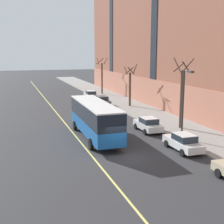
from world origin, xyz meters
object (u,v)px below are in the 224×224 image
Objects in this scene: city_bus at (95,118)px; parked_car_white_2 at (183,142)px; street_tree_mid_block at (181,93)px; street_lamp at (185,97)px; parked_car_white_3 at (91,95)px; parked_car_white_1 at (148,124)px; parked_car_darkgray_0 at (102,101)px; street_tree_far_downtown at (102,76)px; street_tree_far_uptown at (130,85)px.

city_bus reaches higher than parked_car_white_2.
street_tree_mid_block is 4.71m from street_lamp.
parked_car_white_2 is at bearing -90.00° from parked_car_white_3.
street_tree_mid_block is (3.89, -0.17, 3.30)m from parked_car_white_1.
city_bus reaches higher than parked_car_darkgray_0.
parked_car_white_1 is 0.60× the size of street_tree_far_downtown.
parked_car_white_2 is at bearing -95.77° from street_tree_far_downtown.
street_tree_far_downtown is (-0.02, 15.47, 0.41)m from street_tree_far_uptown.
street_tree_far_downtown is (3.83, 37.93, 3.04)m from parked_car_white_2.
parked_car_white_3 is 25.81m from street_tree_mid_block.
parked_car_white_1 is 0.67× the size of street_tree_far_uptown.
street_tree_far_downtown is at bearing 72.21° from city_bus.
parked_car_darkgray_0 is 13.93m from street_tree_far_downtown.
city_bus is 1.47× the size of street_tree_mid_block.
street_lamp is (-2.15, -4.18, 0.22)m from street_tree_mid_block.
city_bus is 26.75m from parked_car_white_3.
street_tree_far_downtown reaches higher than parked_car_white_3.
parked_car_white_1 is at bearing -90.07° from parked_car_white_3.
city_bus is at bearing -107.79° from street_tree_far_downtown.
parked_car_darkgray_0 is (6.22, 18.53, -1.32)m from city_bus.
street_tree_far_uptown is at bearing -89.91° from street_tree_far_downtown.
parked_car_white_1 is 1.03× the size of parked_car_white_3.
city_bus reaches higher than parked_car_white_1.
street_tree_far_downtown reaches higher than parked_car_white_1.
parked_car_white_2 is at bearing -120.82° from street_lamp.
street_tree_far_uptown reaches higher than parked_car_white_2.
city_bus is 19.06m from street_tree_far_uptown.
street_tree_far_downtown is (10.12, 31.55, 1.72)m from city_bus.
parked_car_white_1 is 7.21m from parked_car_white_2.
street_tree_mid_block is at bearing -81.34° from parked_car_white_3.
street_tree_far_uptown is (10.15, 16.08, 1.31)m from city_bus.
parked_car_white_3 is 10.93m from street_tree_far_uptown.
street_lamp reaches higher than parked_car_white_2.
street_tree_mid_block is at bearing 61.30° from parked_car_white_2.
parked_car_white_3 is at bearing 90.00° from parked_car_white_2.
city_bus is 2.71× the size of parked_car_white_3.
parked_car_darkgray_0 is 0.59× the size of street_tree_mid_block.
street_tree_far_uptown reaches higher than parked_car_darkgray_0.
street_tree_far_downtown reaches higher than parked_car_white_2.
street_tree_far_downtown reaches higher than street_lamp.
parked_car_white_3 is (0.03, 25.13, -0.00)m from parked_car_white_1.
street_tree_far_uptown is at bearing -68.67° from parked_car_white_3.
street_tree_mid_block reaches higher than street_tree_far_downtown.
city_bus is 1.76× the size of street_tree_far_uptown.
street_tree_far_uptown is (0.00, 15.42, -0.67)m from street_tree_mid_block.
parked_car_white_2 is at bearing -45.38° from city_bus.
street_tree_far_uptown is at bearing 57.75° from city_bus.
parked_car_white_2 is at bearing -99.75° from street_tree_far_uptown.
street_tree_mid_block is at bearing -89.96° from street_tree_far_downtown.
parked_car_white_3 is at bearing 111.33° from street_tree_far_uptown.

